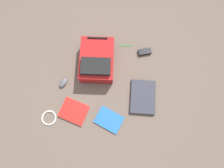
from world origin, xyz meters
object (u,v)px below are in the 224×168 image
Objects in this scene: cable_coil at (49,118)px; pen_black at (126,46)px; book_blue at (74,111)px; laptop at (143,97)px; backpack at (97,61)px; power_brick at (145,52)px; computer_mouse at (63,83)px; book_comic at (109,120)px.

pen_black is (0.94, -0.52, -0.00)m from cable_coil.
laptop is at bearing -62.14° from book_blue.
cable_coil is (-0.67, 0.29, -0.08)m from backpack.
backpack is 0.73m from cable_coil.
cable_coil is at bearing 141.66° from power_brick.
laptop is 0.94m from cable_coil.
power_brick is at bearing 11.43° from laptop.
computer_mouse is at bearing 138.92° from pen_black.
laptop is at bearing -161.45° from computer_mouse.
power_brick reaches higher than book_blue.
cable_coil is at bearing 104.32° from book_comic.
backpack reaches higher than book_blue.
book_blue is at bearing 171.90° from backpack.
laptop is 1.38× the size of book_blue.
cable_coil is at bearing 99.74° from computer_mouse.
book_blue reaches higher than book_comic.
computer_mouse is at bearing 137.60° from backpack.
computer_mouse is 0.37m from cable_coil.
backpack is at bearing -23.58° from cable_coil.
backpack is 4.64× the size of computer_mouse.
computer_mouse is (0.24, 0.20, 0.01)m from book_blue.
book_comic is 1.90× the size of pen_black.
power_brick is at bearing -59.53° from backpack.
power_brick is at bearing -38.34° from cable_coil.
book_comic is (0.02, -0.35, -0.00)m from book_blue.
pen_black is (0.80, 0.05, -0.00)m from book_comic.
computer_mouse is 0.73× the size of pen_black.
backpack is at bearing 68.27° from laptop.
pen_black is at bearing -118.45° from computer_mouse.
backpack is 3.77× the size of power_brick.
computer_mouse is (-0.30, 0.27, -0.07)m from backpack.
backpack is 1.32× the size of laptop.
book_comic reaches higher than pen_black.
laptop is 0.40m from book_comic.
book_blue is at bearing 141.76° from computer_mouse.
book_comic is (-0.52, -0.28, -0.08)m from backpack.
book_comic is at bearing 168.12° from power_brick.
power_brick is (0.78, -0.16, 0.01)m from book_comic.
book_blue is 2.07× the size of power_brick.
backpack is at bearing 27.99° from book_comic.
laptop is 3.50× the size of computer_mouse.
cable_coil is 1.08m from pen_black.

